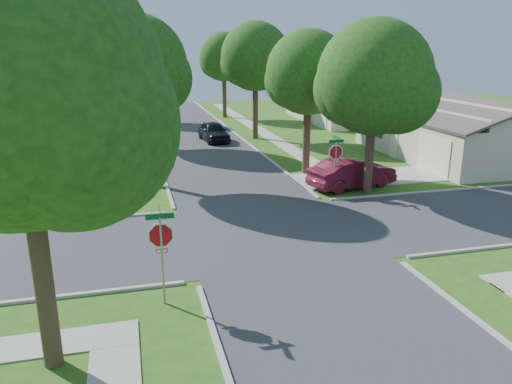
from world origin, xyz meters
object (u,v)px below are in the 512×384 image
Objects in this scene: stop_sign_ne at (336,155)px; tree_sw_corner at (23,100)px; stop_sign_sw at (161,239)px; car_curb_west at (144,102)px; tree_e_mid at (256,60)px; tree_ne_corner at (375,83)px; tree_w_far at (131,65)px; tree_w_mid at (133,57)px; tree_e_far at (224,59)px; car_curb_east at (214,132)px; house_nw_far at (7,111)px; car_driveway at (352,173)px; house_ne_far at (343,105)px; tree_e_near at (309,77)px; tree_w_near at (138,70)px; house_ne_near at (453,134)px.

stop_sign_ne is 0.31× the size of tree_sw_corner.
stop_sign_sw is 0.63× the size of car_curb_west.
tree_sw_corner is at bearing -113.53° from tree_e_mid.
tree_ne_corner is at bearing 38.84° from stop_sign_sw.
tree_w_far reaches higher than car_curb_west.
stop_sign_ne is 0.31× the size of tree_w_mid.
tree_e_far is at bearing 89.90° from stop_sign_ne.
tree_w_far is at bearing 86.11° from tree_sw_corner.
tree_w_far is at bearing 125.90° from tree_e_mid.
tree_w_far is at bearing 110.28° from tree_ne_corner.
tree_e_far is 0.91× the size of tree_w_mid.
tree_e_mid is at bearing -54.10° from tree_w_far.
car_curb_east is (5.84, -0.30, -5.73)m from tree_w_mid.
house_nw_far is at bearing -174.47° from tree_e_far.
tree_w_far is at bearing 10.05° from house_nw_far.
stop_sign_ne is 1.99m from car_driveway.
tree_e_near is at bearing -119.35° from house_ne_far.
tree_e_near is 0.95× the size of tree_e_far.
tree_e_far is (0.00, 25.00, 0.34)m from tree_e_near.
car_driveway is (1.30, -3.51, -4.84)m from tree_e_near.
tree_e_far is at bearing 73.44° from tree_sw_corner.
stop_sign_ne is at bearing 45.00° from stop_sign_sw.
tree_e_mid is at bearing -0.00° from tree_w_mid.
car_curb_west is at bearing 102.58° from tree_e_near.
tree_w_mid reaches higher than house_nw_far.
tree_e_far is 9.42m from tree_w_far.
stop_sign_ne is at bearing -60.20° from tree_w_mid.
car_curb_east is at bearing 72.68° from tree_sw_corner.
tree_w_far reaches higher than stop_sign_ne.
car_driveway is (22.05, -26.50, -0.71)m from house_nw_far.
tree_e_mid is (0.01, 12.00, 0.61)m from tree_e_near.
tree_e_far is at bearing -11.64° from car_driveway.
tree_ne_corner reaches higher than tree_w_far.
car_driveway is 40.21m from car_curb_west.
tree_w_far reaches higher than house_nw_far.
tree_w_mid is 28.14m from tree_sw_corner.
tree_w_near is at bearing 57.60° from car_driveway.
car_driveway reaches higher than car_curb_west.
stop_sign_ne is 0.61× the size of car_driveway.
tree_w_far is at bearing 90.01° from tree_w_near.
car_driveway is (10.69, -15.51, -5.68)m from tree_w_mid.
house_nw_far is 34.48m from car_driveway.
house_ne_far is (20.69, 33.70, -0.51)m from stop_sign_sw.
car_curb_east is at bearing 102.34° from stop_sign_ne.
tree_w_mid is at bearing 154.12° from house_ne_near.
tree_e_mid is 1.15× the size of tree_w_far.
tree_e_near is at bearing 55.41° from stop_sign_sw.
house_ne_far is (9.63, 24.79, -4.08)m from tree_ne_corner.
car_driveway is (10.75, 10.20, -1.22)m from stop_sign_sw.
tree_e_near is 9.41m from tree_w_near.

